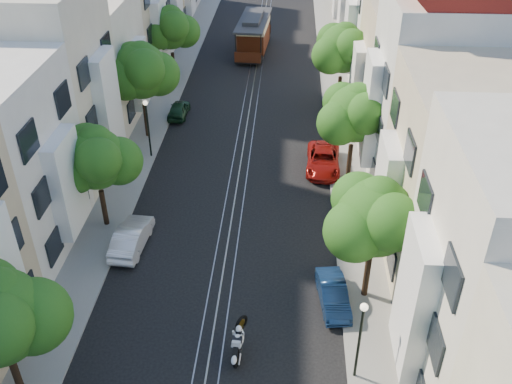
% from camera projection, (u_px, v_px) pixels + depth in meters
% --- Properties ---
extents(ground, '(200.00, 200.00, 0.00)m').
position_uv_depth(ground, '(247.00, 121.00, 44.54)').
color(ground, black).
rests_on(ground, ground).
extents(sidewalk_east, '(2.50, 80.00, 0.12)m').
position_uv_depth(sidewalk_east, '(341.00, 123.00, 44.15)').
color(sidewalk_east, gray).
rests_on(sidewalk_east, ground).
extents(sidewalk_west, '(2.50, 80.00, 0.12)m').
position_uv_depth(sidewalk_west, '(156.00, 118.00, 44.87)').
color(sidewalk_west, gray).
rests_on(sidewalk_west, ground).
extents(rail_left, '(0.06, 80.00, 0.02)m').
position_uv_depth(rail_left, '(240.00, 121.00, 44.57)').
color(rail_left, gray).
rests_on(rail_left, ground).
extents(rail_slot, '(0.06, 80.00, 0.02)m').
position_uv_depth(rail_slot, '(247.00, 121.00, 44.54)').
color(rail_slot, gray).
rests_on(rail_slot, ground).
extents(rail_right, '(0.06, 80.00, 0.02)m').
position_uv_depth(rail_right, '(254.00, 121.00, 44.51)').
color(rail_right, gray).
rests_on(rail_right, ground).
extents(lane_line, '(0.08, 80.00, 0.01)m').
position_uv_depth(lane_line, '(247.00, 121.00, 44.54)').
color(lane_line, tan).
rests_on(lane_line, ground).
extents(townhouses_east, '(7.75, 72.00, 12.00)m').
position_uv_depth(townhouses_east, '(411.00, 61.00, 41.02)').
color(townhouses_east, beige).
rests_on(townhouses_east, ground).
extents(townhouses_west, '(7.75, 72.00, 11.76)m').
position_uv_depth(townhouses_west, '(87.00, 56.00, 42.26)').
color(townhouses_west, silver).
rests_on(townhouses_west, ground).
extents(tree_e_b, '(4.93, 4.08, 6.68)m').
position_uv_depth(tree_e_b, '(376.00, 219.00, 25.73)').
color(tree_e_b, black).
rests_on(tree_e_b, ground).
extents(tree_e_c, '(4.84, 3.99, 6.52)m').
position_uv_depth(tree_e_c, '(355.00, 115.00, 34.96)').
color(tree_e_c, black).
rests_on(tree_e_c, ground).
extents(tree_e_d, '(5.01, 4.16, 6.85)m').
position_uv_depth(tree_e_d, '(343.00, 50.00, 43.97)').
color(tree_e_d, black).
rests_on(tree_e_d, ground).
extents(tree_w_b, '(4.72, 3.87, 6.27)m').
position_uv_depth(tree_w_b, '(96.00, 160.00, 30.80)').
color(tree_w_b, black).
rests_on(tree_w_b, ground).
extents(tree_w_c, '(5.13, 4.28, 7.09)m').
position_uv_depth(tree_w_c, '(141.00, 72.00, 39.59)').
color(tree_w_c, black).
rests_on(tree_w_c, ground).
extents(tree_w_d, '(4.84, 3.99, 6.52)m').
position_uv_depth(tree_w_d, '(171.00, 29.00, 49.00)').
color(tree_w_d, black).
rests_on(tree_w_d, ground).
extents(lamp_east, '(0.32, 0.32, 4.16)m').
position_uv_depth(lamp_east, '(361.00, 330.00, 22.68)').
color(lamp_east, black).
rests_on(lamp_east, ground).
extents(lamp_west, '(0.32, 0.32, 4.16)m').
position_uv_depth(lamp_west, '(147.00, 120.00, 38.29)').
color(lamp_west, black).
rests_on(lamp_west, ground).
extents(sportbike_rider, '(0.66, 2.14, 1.57)m').
position_uv_depth(sportbike_rider, '(238.00, 340.00, 24.80)').
color(sportbike_rider, black).
rests_on(sportbike_rider, ground).
extents(cable_car, '(3.32, 8.88, 3.35)m').
position_uv_depth(cable_car, '(254.00, 32.00, 56.52)').
color(cable_car, black).
rests_on(cable_car, ground).
extents(parked_car_e_mid, '(1.70, 3.71, 1.18)m').
position_uv_depth(parked_car_e_mid, '(333.00, 294.00, 27.59)').
color(parked_car_e_mid, '#0C1F3E').
rests_on(parked_car_e_mid, ground).
extents(parked_car_e_far, '(2.41, 4.85, 1.32)m').
position_uv_depth(parked_car_e_far, '(323.00, 160.00, 38.21)').
color(parked_car_e_far, maroon).
rests_on(parked_car_e_far, ground).
extents(parked_car_w_mid, '(1.72, 4.22, 1.36)m').
position_uv_depth(parked_car_w_mid, '(132.00, 237.00, 31.21)').
color(parked_car_w_mid, silver).
rests_on(parked_car_w_mid, ground).
extents(parked_car_w_far, '(1.47, 3.49, 1.18)m').
position_uv_depth(parked_car_w_far, '(179.00, 109.00, 44.98)').
color(parked_car_w_far, '#14321E').
rests_on(parked_car_w_far, ground).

